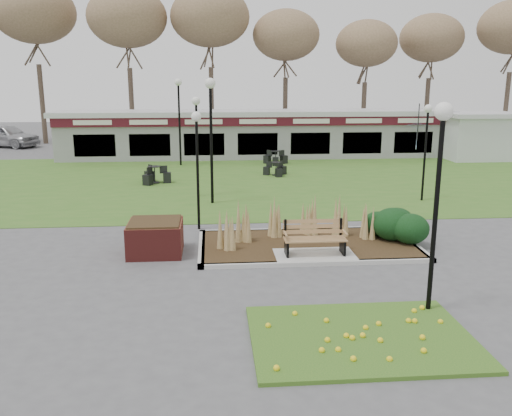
{
  "coord_description": "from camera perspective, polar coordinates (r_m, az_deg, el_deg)",
  "views": [
    {
      "loc": [
        -2.77,
        -13.85,
        4.84
      ],
      "look_at": [
        -1.47,
        2.0,
        1.02
      ],
      "focal_mm": 38.0,
      "sensor_mm": 36.0,
      "label": 1
    }
  ],
  "objects": [
    {
      "name": "bistro_set_a",
      "position": [
        26.03,
        -10.61,
        3.19
      ],
      "size": [
        1.32,
        1.49,
        0.79
      ],
      "color": "black",
      "rests_on": "ground"
    },
    {
      "name": "lamp_post_near_left",
      "position": [
        17.43,
        -6.24,
        6.66
      ],
      "size": [
        0.32,
        0.32,
        3.83
      ],
      "color": "black",
      "rests_on": "ground"
    },
    {
      "name": "flower_bed",
      "position": [
        10.77,
        11.01,
        -13.07
      ],
      "size": [
        4.2,
        3.0,
        0.16
      ],
      "color": "#2B5E1A",
      "rests_on": "ground"
    },
    {
      "name": "patio_umbrella",
      "position": [
        34.35,
        16.61,
        7.27
      ],
      "size": [
        1.99,
        2.02,
        2.27
      ],
      "color": "black",
      "rests_on": "ground"
    },
    {
      "name": "lamp_post_near_right",
      "position": [
        11.42,
        18.77,
        4.53
      ],
      "size": [
        0.36,
        0.36,
        4.4
      ],
      "color": "black",
      "rests_on": "ground"
    },
    {
      "name": "lamp_post_mid_right",
      "position": [
        21.08,
        -4.79,
        9.92
      ],
      "size": [
        0.4,
        0.4,
        4.86
      ],
      "color": "black",
      "rests_on": "ground"
    },
    {
      "name": "lamp_post_mid_left",
      "position": [
        22.5,
        -6.27,
        8.73
      ],
      "size": [
        0.34,
        0.34,
        4.12
      ],
      "color": "black",
      "rests_on": "ground"
    },
    {
      "name": "bistro_set_d",
      "position": [
        31.29,
        2.07,
        5.1
      ],
      "size": [
        1.43,
        1.32,
        0.76
      ],
      "color": "black",
      "rests_on": "ground"
    },
    {
      "name": "planting_bed",
      "position": [
        16.36,
        9.81,
        -2.59
      ],
      "size": [
        6.75,
        3.4,
        1.27
      ],
      "color": "#322014",
      "rests_on": "ground"
    },
    {
      "name": "tree_backdrop",
      "position": [
        42.09,
        -0.98,
        18.3
      ],
      "size": [
        47.24,
        5.24,
        10.36
      ],
      "color": "#47382B",
      "rests_on": "ground"
    },
    {
      "name": "car_silver",
      "position": [
        43.16,
        -24.79,
        6.94
      ],
      "size": [
        5.22,
        3.76,
        1.65
      ],
      "primitive_type": "imported",
      "rotation": [
        0.0,
        0.0,
        1.15
      ],
      "color": "#A9AAAE",
      "rests_on": "ground"
    },
    {
      "name": "park_bench",
      "position": [
        14.99,
        6.16,
        -3.07
      ],
      "size": [
        1.7,
        0.66,
        0.93
      ],
      "color": "#A8784C",
      "rests_on": "ground"
    },
    {
      "name": "lawn",
      "position": [
        26.44,
        1.38,
        2.97
      ],
      "size": [
        34.0,
        16.0,
        0.02
      ],
      "primitive_type": "cube",
      "color": "#396921",
      "rests_on": "ground"
    },
    {
      "name": "lamp_post_far_left",
      "position": [
        30.93,
        -8.13,
        10.93
      ],
      "size": [
        0.4,
        0.4,
        4.83
      ],
      "color": "black",
      "rests_on": "ground"
    },
    {
      "name": "food_pavilion",
      "position": [
        34.09,
        -0.03,
        7.84
      ],
      "size": [
        24.6,
        3.4,
        2.9
      ],
      "color": "gray",
      "rests_on": "ground"
    },
    {
      "name": "brick_planter",
      "position": [
        15.56,
        -10.54,
        -3.03
      ],
      "size": [
        1.5,
        1.5,
        0.95
      ],
      "color": "maroon",
      "rests_on": "ground"
    },
    {
      "name": "ground",
      "position": [
        14.93,
        6.28,
        -5.51
      ],
      "size": [
        100.0,
        100.0,
        0.0
      ],
      "primitive_type": "plane",
      "color": "#515154",
      "rests_on": "ground"
    },
    {
      "name": "service_hut",
      "position": [
        35.93,
        22.42,
        7.08
      ],
      "size": [
        4.4,
        3.4,
        2.83
      ],
      "color": "silver",
      "rests_on": "ground"
    },
    {
      "name": "bistro_set_b",
      "position": [
        27.67,
        2.12,
        3.93
      ],
      "size": [
        1.25,
        1.19,
        0.68
      ],
      "color": "black",
      "rests_on": "ground"
    },
    {
      "name": "lamp_post_far_right",
      "position": [
        22.58,
        17.52,
        7.71
      ],
      "size": [
        0.32,
        0.32,
        3.85
      ],
      "color": "black",
      "rests_on": "ground"
    },
    {
      "name": "car_black",
      "position": [
        35.49,
        -13.24,
        6.33
      ],
      "size": [
        4.03,
        2.66,
        1.26
      ],
      "primitive_type": "imported",
      "rotation": [
        0.0,
        0.0,
        1.19
      ],
      "color": "black",
      "rests_on": "ground"
    }
  ]
}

